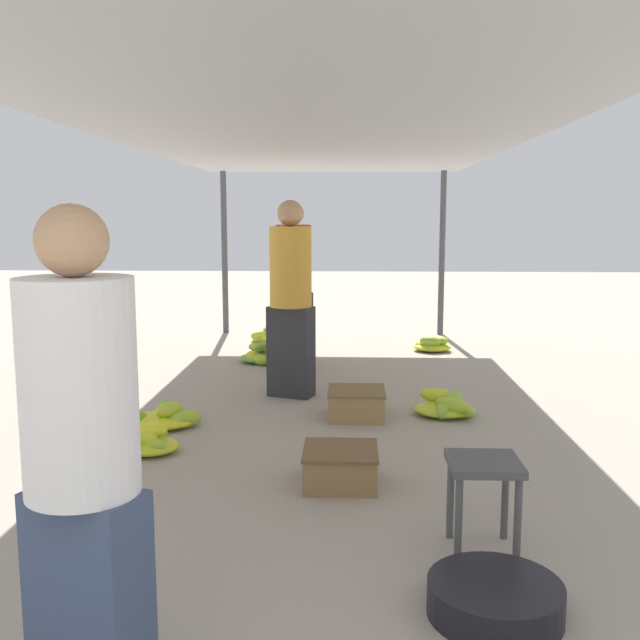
# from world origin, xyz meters

# --- Properties ---
(canopy_post_back_left) EXTENTS (0.08, 0.08, 2.22)m
(canopy_post_back_left) POSITION_xyz_m (-1.49, 8.56, 1.11)
(canopy_post_back_left) COLOR #4C4C51
(canopy_post_back_left) RESTS_ON ground
(canopy_post_back_right) EXTENTS (0.08, 0.08, 2.22)m
(canopy_post_back_right) POSITION_xyz_m (1.49, 8.56, 1.11)
(canopy_post_back_right) COLOR #4C4C51
(canopy_post_back_right) RESTS_ON ground
(canopy_tarp) EXTENTS (3.39, 8.66, 0.04)m
(canopy_tarp) POSITION_xyz_m (0.00, 4.43, 2.24)
(canopy_tarp) COLOR #B2B2B7
(canopy_tarp) RESTS_ON canopy_post_front_left
(vendor_foreground) EXTENTS (0.45, 0.45, 1.65)m
(vendor_foreground) POSITION_xyz_m (-0.57, 0.83, 0.85)
(vendor_foreground) COLOR #384766
(vendor_foreground) RESTS_ON ground
(stool) EXTENTS (0.34, 0.34, 0.46)m
(stool) POSITION_xyz_m (0.89, 2.06, 0.37)
(stool) COLOR #4C4C4C
(stool) RESTS_ON ground
(basin_black) EXTENTS (0.55, 0.55, 0.14)m
(basin_black) POSITION_xyz_m (0.84, 1.48, 0.07)
(basin_black) COLOR black
(basin_black) RESTS_ON ground
(banana_pile_left_0) EXTENTS (0.61, 0.55, 0.20)m
(banana_pile_left_0) POSITION_xyz_m (-1.22, 4.05, 0.07)
(banana_pile_left_0) COLOR #7AB536
(banana_pile_left_0) RESTS_ON ground
(banana_pile_left_1) EXTENTS (0.47, 0.59, 0.23)m
(banana_pile_left_1) POSITION_xyz_m (-0.76, 6.52, 0.08)
(banana_pile_left_1) COLOR #80B835
(banana_pile_left_1) RESTS_ON ground
(banana_pile_left_2) EXTENTS (0.46, 0.42, 0.21)m
(banana_pile_left_2) POSITION_xyz_m (-1.15, 3.41, 0.09)
(banana_pile_left_2) COLOR #9CC330
(banana_pile_left_2) RESTS_ON ground
(banana_pile_left_3) EXTENTS (0.54, 0.47, 0.21)m
(banana_pile_left_3) POSITION_xyz_m (-0.81, 7.86, 0.07)
(banana_pile_left_3) COLOR #A8C72E
(banana_pile_left_3) RESTS_ON ground
(banana_pile_right_0) EXTENTS (0.47, 0.48, 0.20)m
(banana_pile_right_0) POSITION_xyz_m (1.24, 7.29, 0.08)
(banana_pile_right_0) COLOR #8FBD33
(banana_pile_right_0) RESTS_ON ground
(banana_pile_right_1) EXTENTS (0.49, 0.55, 0.19)m
(banana_pile_right_1) POSITION_xyz_m (1.04, 4.45, 0.08)
(banana_pile_right_1) COLOR #A6C72E
(banana_pile_right_1) RESTS_ON ground
(crate_near) EXTENTS (0.45, 0.45, 0.22)m
(crate_near) POSITION_xyz_m (0.19, 2.90, 0.11)
(crate_near) COLOR olive
(crate_near) RESTS_ON ground
(crate_mid) EXTENTS (0.46, 0.46, 0.23)m
(crate_mid) POSITION_xyz_m (0.30, 4.36, 0.12)
(crate_mid) COLOR #9E7A4C
(crate_mid) RESTS_ON ground
(shopper_walking_mid) EXTENTS (0.44, 0.44, 1.76)m
(shopper_walking_mid) POSITION_xyz_m (-0.36, 6.26, 0.91)
(shopper_walking_mid) COLOR #4C4238
(shopper_walking_mid) RESTS_ON ground
(shopper_walking_far) EXTENTS (0.48, 0.48, 1.75)m
(shopper_walking_far) POSITION_xyz_m (-0.28, 5.04, 0.91)
(shopper_walking_far) COLOR #2D2D33
(shopper_walking_far) RESTS_ON ground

